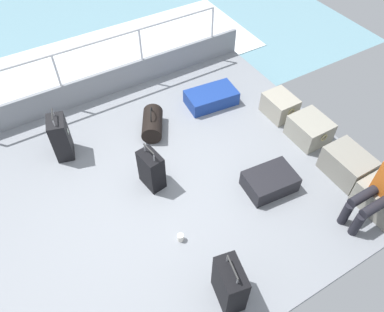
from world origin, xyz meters
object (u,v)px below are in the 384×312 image
(cargo_crate_2, at_px, (347,165))
(passenger_seated, at_px, (384,188))
(cargo_crate_1, at_px, (310,129))
(duffel_bag, at_px, (152,123))
(suitcase_0, at_px, (230,284))
(paper_cup, at_px, (181,237))
(cargo_crate_0, at_px, (280,106))
(suitcase_2, at_px, (61,138))
(suitcase_3, at_px, (211,97))
(cargo_crate_3, at_px, (382,200))
(suitcase_1, at_px, (270,181))
(suitcase_4, at_px, (151,170))

(cargo_crate_2, height_order, passenger_seated, passenger_seated)
(cargo_crate_1, xyz_separation_m, duffel_bag, (-1.33, -1.94, -0.02))
(suitcase_0, distance_m, paper_cup, 0.90)
(cargo_crate_0, relative_size, suitcase_2, 0.69)
(cargo_crate_0, xyz_separation_m, suitcase_3, (-0.78, -0.78, -0.06))
(cargo_crate_2, relative_size, suitcase_2, 0.85)
(cargo_crate_0, bearing_deg, suitcase_3, -135.01)
(cargo_crate_3, bearing_deg, duffel_bag, -146.11)
(cargo_crate_3, distance_m, suitcase_3, 2.94)
(suitcase_0, bearing_deg, cargo_crate_0, 130.62)
(cargo_crate_1, bearing_deg, suitcase_2, -115.61)
(suitcase_1, bearing_deg, duffel_bag, -154.30)
(suitcase_3, bearing_deg, suitcase_0, -29.43)
(cargo_crate_1, height_order, suitcase_3, cargo_crate_1)
(cargo_crate_1, relative_size, suitcase_3, 0.68)
(passenger_seated, bearing_deg, cargo_crate_3, 90.00)
(suitcase_0, xyz_separation_m, suitcase_3, (-2.81, 1.58, -0.18))
(suitcase_4, bearing_deg, duffel_bag, 153.10)
(suitcase_0, bearing_deg, suitcase_3, 150.57)
(cargo_crate_1, xyz_separation_m, cargo_crate_2, (0.79, -0.05, 0.02))
(suitcase_0, bearing_deg, cargo_crate_2, 104.16)
(suitcase_1, relative_size, suitcase_3, 0.82)
(suitcase_1, bearing_deg, suitcase_2, -132.83)
(cargo_crate_0, height_order, suitcase_1, cargo_crate_0)
(suitcase_0, bearing_deg, cargo_crate_1, 119.96)
(suitcase_0, xyz_separation_m, suitcase_1, (-0.94, 1.31, -0.18))
(suitcase_0, distance_m, duffel_bag, 2.75)
(suitcase_0, distance_m, suitcase_3, 3.23)
(suitcase_2, relative_size, paper_cup, 7.72)
(cargo_crate_3, bearing_deg, suitcase_2, -133.41)
(cargo_crate_1, xyz_separation_m, paper_cup, (0.53, -2.50, -0.12))
(cargo_crate_1, relative_size, duffel_bag, 0.90)
(suitcase_3, bearing_deg, cargo_crate_2, 19.14)
(cargo_crate_1, xyz_separation_m, suitcase_1, (0.44, -1.09, -0.05))
(cargo_crate_3, xyz_separation_m, suitcase_2, (-2.98, -3.15, 0.15))
(suitcase_0, xyz_separation_m, suitcase_2, (-2.94, -0.84, 0.03))
(cargo_crate_1, distance_m, suitcase_2, 3.60)
(cargo_crate_3, distance_m, suitcase_1, 1.40)
(cargo_crate_3, height_order, suitcase_4, suitcase_4)
(suitcase_4, bearing_deg, suitcase_1, 56.62)
(cargo_crate_2, xyz_separation_m, passenger_seated, (0.64, -0.22, 0.35))
(cargo_crate_2, relative_size, paper_cup, 6.53)
(cargo_crate_3, xyz_separation_m, paper_cup, (-0.90, -2.41, -0.13))
(suitcase_2, bearing_deg, paper_cup, 19.51)
(cargo_crate_0, bearing_deg, suitcase_2, -105.87)
(cargo_crate_2, height_order, suitcase_0, suitcase_0)
(suitcase_1, bearing_deg, cargo_crate_0, 135.92)
(suitcase_1, xyz_separation_m, suitcase_4, (-0.86, -1.31, 0.16))
(suitcase_3, relative_size, paper_cup, 8.52)
(cargo_crate_1, bearing_deg, passenger_seated, -10.61)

